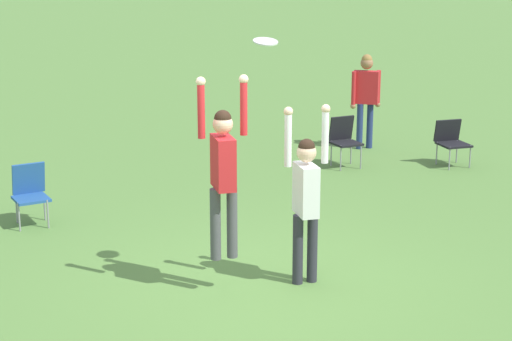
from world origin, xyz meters
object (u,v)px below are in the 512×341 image
at_px(person_defending, 306,191).
at_px(camping_chair_0, 30,190).
at_px(person_jumping, 223,164).
at_px(frisbee, 265,41).
at_px(camping_chair_1, 344,137).
at_px(camping_chair_2, 451,139).
at_px(person_spectator_near, 366,91).

bearing_deg(person_defending, camping_chair_0, -135.50).
xyz_separation_m(person_jumping, frisbee, (0.48, -0.02, 1.31)).
xyz_separation_m(person_defending, camping_chair_1, (2.79, 4.76, -0.57)).
distance_m(person_jumping, frisbee, 1.40).
xyz_separation_m(person_jumping, person_defending, (0.95, -0.08, -0.38)).
xyz_separation_m(person_defending, frisbee, (-0.47, 0.07, 1.69)).
height_order(camping_chair_0, camping_chair_2, camping_chair_0).
distance_m(person_jumping, camping_chair_2, 6.97).
relative_size(person_defending, camping_chair_1, 2.36).
bearing_deg(person_defending, camping_chair_1, 154.52).
bearing_deg(frisbee, person_spectator_near, 53.81).
bearing_deg(camping_chair_0, person_defending, 120.12).
xyz_separation_m(person_defending, camping_chair_0, (-2.74, 3.32, -0.61)).
bearing_deg(camping_chair_0, person_spectator_near, -168.06).
bearing_deg(camping_chair_2, camping_chair_0, 9.43).
distance_m(camping_chair_1, camping_chair_2, 1.91).
relative_size(camping_chair_2, person_spectator_near, 0.44).
bearing_deg(frisbee, person_jumping, 178.12).
bearing_deg(person_jumping, camping_chair_1, -33.75).
xyz_separation_m(frisbee, camping_chair_0, (-2.27, 3.25, -2.30)).
relative_size(frisbee, camping_chair_0, 0.32).
xyz_separation_m(camping_chair_1, person_spectator_near, (0.98, 1.11, 0.58)).
bearing_deg(camping_chair_1, person_defending, 54.36).
distance_m(person_defending, camping_chair_0, 4.34).
xyz_separation_m(camping_chair_1, camping_chair_2, (1.82, -0.59, -0.05)).
relative_size(camping_chair_0, camping_chair_1, 0.97).
relative_size(person_defending, frisbee, 7.68).
relative_size(camping_chair_0, person_spectator_near, 0.47).
relative_size(frisbee, camping_chair_2, 0.34).
height_order(person_jumping, person_defending, person_jumping).
relative_size(person_jumping, person_defending, 0.99).
height_order(camping_chair_1, camping_chair_2, camping_chair_1).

